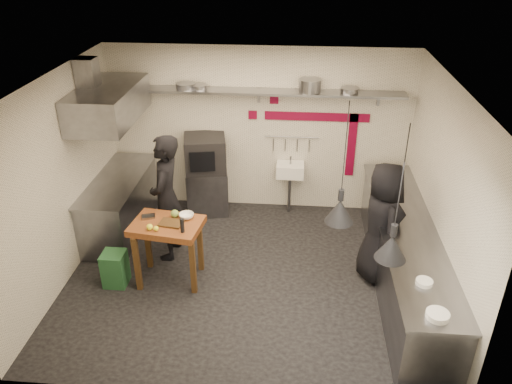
# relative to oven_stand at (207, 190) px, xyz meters

# --- Properties ---
(floor) EXTENTS (5.00, 5.00, 0.00)m
(floor) POSITION_rel_oven_stand_xyz_m (0.87, -1.80, -0.40)
(floor) COLOR black
(floor) RESTS_ON ground
(ceiling) EXTENTS (5.00, 5.00, 0.00)m
(ceiling) POSITION_rel_oven_stand_xyz_m (0.87, -1.80, 2.40)
(ceiling) COLOR beige
(ceiling) RESTS_ON floor
(wall_back) EXTENTS (5.00, 0.04, 2.80)m
(wall_back) POSITION_rel_oven_stand_xyz_m (0.87, 0.30, 1.00)
(wall_back) COLOR silver
(wall_back) RESTS_ON floor
(wall_front) EXTENTS (5.00, 0.04, 2.80)m
(wall_front) POSITION_rel_oven_stand_xyz_m (0.87, -3.90, 1.00)
(wall_front) COLOR silver
(wall_front) RESTS_ON floor
(wall_left) EXTENTS (0.04, 4.20, 2.80)m
(wall_left) POSITION_rel_oven_stand_xyz_m (-1.63, -1.80, 1.00)
(wall_left) COLOR silver
(wall_left) RESTS_ON floor
(wall_right) EXTENTS (0.04, 4.20, 2.80)m
(wall_right) POSITION_rel_oven_stand_xyz_m (3.37, -1.80, 1.00)
(wall_right) COLOR silver
(wall_right) RESTS_ON floor
(red_band_horiz) EXTENTS (1.70, 0.02, 0.14)m
(red_band_horiz) POSITION_rel_oven_stand_xyz_m (1.82, 0.28, 1.28)
(red_band_horiz) COLOR maroon
(red_band_horiz) RESTS_ON wall_back
(red_band_vert) EXTENTS (0.14, 0.02, 1.10)m
(red_band_vert) POSITION_rel_oven_stand_xyz_m (2.42, 0.28, 0.80)
(red_band_vert) COLOR maroon
(red_band_vert) RESTS_ON wall_back
(red_tile_a) EXTENTS (0.14, 0.02, 0.14)m
(red_tile_a) POSITION_rel_oven_stand_xyz_m (1.12, 0.28, 1.55)
(red_tile_a) COLOR maroon
(red_tile_a) RESTS_ON wall_back
(red_tile_b) EXTENTS (0.14, 0.02, 0.14)m
(red_tile_b) POSITION_rel_oven_stand_xyz_m (0.77, 0.28, 1.28)
(red_tile_b) COLOR maroon
(red_tile_b) RESTS_ON wall_back
(back_shelf) EXTENTS (4.60, 0.34, 0.04)m
(back_shelf) POSITION_rel_oven_stand_xyz_m (0.87, 0.12, 1.72)
(back_shelf) COLOR slate
(back_shelf) RESTS_ON wall_back
(shelf_bracket_left) EXTENTS (0.04, 0.06, 0.24)m
(shelf_bracket_left) POSITION_rel_oven_stand_xyz_m (-1.03, 0.27, 1.62)
(shelf_bracket_left) COLOR slate
(shelf_bracket_left) RESTS_ON wall_back
(shelf_bracket_mid) EXTENTS (0.04, 0.06, 0.24)m
(shelf_bracket_mid) POSITION_rel_oven_stand_xyz_m (0.87, 0.27, 1.62)
(shelf_bracket_mid) COLOR slate
(shelf_bracket_mid) RESTS_ON wall_back
(shelf_bracket_right) EXTENTS (0.04, 0.06, 0.24)m
(shelf_bracket_right) POSITION_rel_oven_stand_xyz_m (2.77, 0.27, 1.62)
(shelf_bracket_right) COLOR slate
(shelf_bracket_right) RESTS_ON wall_back
(pan_far_left) EXTENTS (0.36, 0.36, 0.09)m
(pan_far_left) POSITION_rel_oven_stand_xyz_m (-0.29, 0.12, 1.79)
(pan_far_left) COLOR slate
(pan_far_left) RESTS_ON back_shelf
(pan_mid_left) EXTENTS (0.28, 0.28, 0.07)m
(pan_mid_left) POSITION_rel_oven_stand_xyz_m (-0.06, 0.12, 1.78)
(pan_mid_left) COLOR slate
(pan_mid_left) RESTS_ON back_shelf
(stock_pot) EXTENTS (0.40, 0.40, 0.20)m
(stock_pot) POSITION_rel_oven_stand_xyz_m (1.68, 0.12, 1.84)
(stock_pot) COLOR slate
(stock_pot) RESTS_ON back_shelf
(pan_right) EXTENTS (0.35, 0.35, 0.08)m
(pan_right) POSITION_rel_oven_stand_xyz_m (2.29, 0.12, 1.78)
(pan_right) COLOR slate
(pan_right) RESTS_ON back_shelf
(oven_stand) EXTENTS (0.80, 0.75, 0.80)m
(oven_stand) POSITION_rel_oven_stand_xyz_m (0.00, 0.00, 0.00)
(oven_stand) COLOR slate
(oven_stand) RESTS_ON floor
(combi_oven) EXTENTS (0.77, 0.74, 0.58)m
(combi_oven) POSITION_rel_oven_stand_xyz_m (-0.00, -0.01, 0.69)
(combi_oven) COLOR black
(combi_oven) RESTS_ON oven_stand
(oven_door) EXTENTS (0.46, 0.12, 0.46)m
(oven_door) POSITION_rel_oven_stand_xyz_m (0.01, -0.28, 0.69)
(oven_door) COLOR maroon
(oven_door) RESTS_ON combi_oven
(oven_glass) EXTENTS (0.40, 0.10, 0.34)m
(oven_glass) POSITION_rel_oven_stand_xyz_m (0.02, -0.36, 0.69)
(oven_glass) COLOR black
(oven_glass) RESTS_ON oven_door
(hand_sink) EXTENTS (0.46, 0.34, 0.22)m
(hand_sink) POSITION_rel_oven_stand_xyz_m (1.42, 0.12, 0.38)
(hand_sink) COLOR white
(hand_sink) RESTS_ON wall_back
(sink_tap) EXTENTS (0.03, 0.03, 0.14)m
(sink_tap) POSITION_rel_oven_stand_xyz_m (1.42, 0.12, 0.56)
(sink_tap) COLOR slate
(sink_tap) RESTS_ON hand_sink
(sink_drain) EXTENTS (0.06, 0.06, 0.66)m
(sink_drain) POSITION_rel_oven_stand_xyz_m (1.42, 0.08, -0.06)
(sink_drain) COLOR slate
(sink_drain) RESTS_ON floor
(utensil_rail) EXTENTS (0.90, 0.02, 0.02)m
(utensil_rail) POSITION_rel_oven_stand_xyz_m (1.42, 0.26, 0.92)
(utensil_rail) COLOR slate
(utensil_rail) RESTS_ON wall_back
(counter_right) EXTENTS (0.70, 3.80, 0.90)m
(counter_right) POSITION_rel_oven_stand_xyz_m (3.02, -1.80, 0.05)
(counter_right) COLOR slate
(counter_right) RESTS_ON floor
(counter_right_top) EXTENTS (0.76, 3.90, 0.03)m
(counter_right_top) POSITION_rel_oven_stand_xyz_m (3.02, -1.80, 0.52)
(counter_right_top) COLOR slate
(counter_right_top) RESTS_ON counter_right
(plate_stack) EXTENTS (0.24, 0.24, 0.07)m
(plate_stack) POSITION_rel_oven_stand_xyz_m (2.99, -3.53, 0.56)
(plate_stack) COLOR white
(plate_stack) RESTS_ON counter_right_top
(small_bowl_right) EXTENTS (0.23, 0.23, 0.05)m
(small_bowl_right) POSITION_rel_oven_stand_xyz_m (2.97, -3.00, 0.56)
(small_bowl_right) COLOR white
(small_bowl_right) RESTS_ON counter_right_top
(counter_left) EXTENTS (0.70, 1.90, 0.90)m
(counter_left) POSITION_rel_oven_stand_xyz_m (-1.28, -0.75, 0.05)
(counter_left) COLOR slate
(counter_left) RESTS_ON floor
(counter_left_top) EXTENTS (0.76, 2.00, 0.03)m
(counter_left_top) POSITION_rel_oven_stand_xyz_m (-1.28, -0.75, 0.52)
(counter_left_top) COLOR slate
(counter_left_top) RESTS_ON counter_left
(extractor_hood) EXTENTS (0.78, 1.60, 0.50)m
(extractor_hood) POSITION_rel_oven_stand_xyz_m (-1.23, -0.75, 1.75)
(extractor_hood) COLOR slate
(extractor_hood) RESTS_ON ceiling
(hood_duct) EXTENTS (0.28, 0.28, 0.50)m
(hood_duct) POSITION_rel_oven_stand_xyz_m (-1.48, -0.75, 2.15)
(hood_duct) COLOR slate
(hood_duct) RESTS_ON ceiling
(green_bin) EXTENTS (0.31, 0.31, 0.50)m
(green_bin) POSITION_rel_oven_stand_xyz_m (-0.92, -2.14, -0.15)
(green_bin) COLOR #21542D
(green_bin) RESTS_ON floor
(prep_table) EXTENTS (1.00, 0.76, 0.92)m
(prep_table) POSITION_rel_oven_stand_xyz_m (-0.18, -1.97, 0.06)
(prep_table) COLOR brown
(prep_table) RESTS_ON floor
(cutting_board) EXTENTS (0.34, 0.26, 0.02)m
(cutting_board) POSITION_rel_oven_stand_xyz_m (-0.11, -1.98, 0.53)
(cutting_board) COLOR #472F16
(cutting_board) RESTS_ON prep_table
(pepper_mill) EXTENTS (0.06, 0.06, 0.20)m
(pepper_mill) POSITION_rel_oven_stand_xyz_m (0.08, -2.17, 0.62)
(pepper_mill) COLOR black
(pepper_mill) RESTS_ON prep_table
(lemon_a) EXTENTS (0.09, 0.09, 0.08)m
(lemon_a) POSITION_rel_oven_stand_xyz_m (-0.36, -2.15, 0.56)
(lemon_a) COLOR yellow
(lemon_a) RESTS_ON prep_table
(lemon_b) EXTENTS (0.08, 0.08, 0.07)m
(lemon_b) POSITION_rel_oven_stand_xyz_m (-0.27, -2.17, 0.56)
(lemon_b) COLOR yellow
(lemon_b) RESTS_ON prep_table
(veg_ball) EXTENTS (0.11, 0.11, 0.11)m
(veg_ball) POSITION_rel_oven_stand_xyz_m (-0.11, -1.80, 0.57)
(veg_ball) COLOR olive
(veg_ball) RESTS_ON prep_table
(steel_tray) EXTENTS (0.21, 0.17, 0.03)m
(steel_tray) POSITION_rel_oven_stand_xyz_m (-0.46, -1.85, 0.54)
(steel_tray) COLOR slate
(steel_tray) RESTS_ON prep_table
(bowl) EXTENTS (0.20, 0.20, 0.06)m
(bowl) POSITION_rel_oven_stand_xyz_m (0.06, -1.81, 0.55)
(bowl) COLOR white
(bowl) RESTS_ON prep_table
(heat_lamp_near) EXTENTS (0.35, 0.35, 1.48)m
(heat_lamp_near) POSITION_rel_oven_stand_xyz_m (2.04, -2.39, 1.66)
(heat_lamp_near) COLOR black
(heat_lamp_near) RESTS_ON ceiling
(heat_lamp_far) EXTENTS (0.38, 0.38, 1.53)m
(heat_lamp_far) POSITION_rel_oven_stand_xyz_m (2.55, -3.02, 1.63)
(heat_lamp_far) COLOR black
(heat_lamp_far) RESTS_ON ceiling
(chef_left) EXTENTS (0.46, 0.70, 1.92)m
(chef_left) POSITION_rel_oven_stand_xyz_m (-0.33, -1.36, 0.56)
(chef_left) COLOR black
(chef_left) RESTS_ON floor
(chef_right) EXTENTS (0.73, 0.95, 1.75)m
(chef_right) POSITION_rel_oven_stand_xyz_m (2.69, -1.64, 0.47)
(chef_right) COLOR black
(chef_right) RESTS_ON floor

